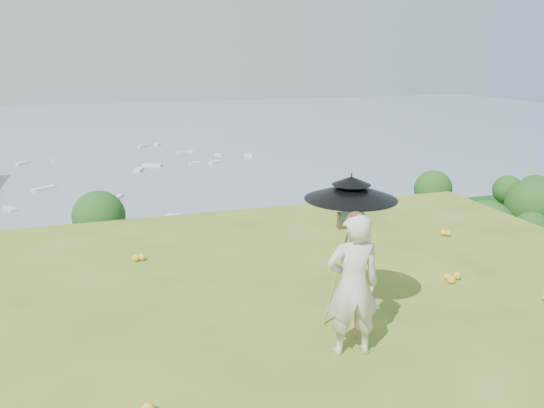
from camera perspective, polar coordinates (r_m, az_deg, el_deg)
name	(u,v)px	position (r m, az deg, el deg)	size (l,w,h in m)	color
ground	(279,404)	(5.75, 0.80, -20.70)	(14.00, 14.00, 0.00)	#4C641C
shoreline_tier	(129,314)	(88.64, -15.09, -11.36)	(170.00, 28.00, 8.00)	gray
bay_water	(109,144)	(247.24, -17.18, 6.22)	(700.00, 700.00, 0.00)	slate
slope_trees	(138,299)	(43.50, -14.21, -9.92)	(110.00, 50.00, 6.00)	#1D4715
harbor_town	(126,276)	(85.95, -15.40, -7.49)	(110.00, 22.00, 5.00)	silver
moored_boats	(70,184)	(169.85, -20.91, 1.97)	(140.00, 140.00, 0.70)	silver
wildflowers	(272,385)	(5.90, 0.00, -18.86)	(10.00, 10.50, 0.12)	yellow
painter	(353,285)	(6.22, 8.70, -8.62)	(0.63, 0.42, 1.73)	beige
field_easel	(349,267)	(6.79, 8.24, -6.67)	(0.64, 0.64, 1.69)	#9C6641
sun_umbrella	(351,199)	(6.54, 8.46, 0.52)	(1.14, 1.14, 0.65)	black
painter_cap	(356,217)	(5.94, 9.02, -1.40)	(0.22, 0.26, 0.10)	#CE7371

